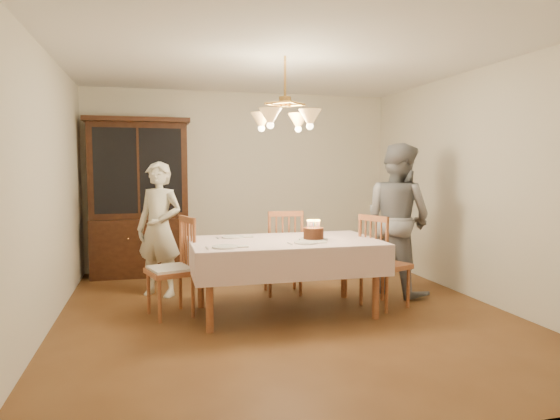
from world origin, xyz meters
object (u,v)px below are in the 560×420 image
object	(u,v)px
elderly_woman	(159,229)
birthday_cake	(313,234)
china_hutch	(139,200)
chair_far_side	(283,257)
dining_table	(285,247)

from	to	relation	value
elderly_woman	birthday_cake	world-z (taller)	elderly_woman
elderly_woman	birthday_cake	size ratio (longest dim) A/B	5.21
china_hutch	chair_far_side	bearing A→B (deg)	-41.83
dining_table	birthday_cake	xyz separation A→B (m)	(0.28, -0.07, 0.13)
china_hutch	elderly_woman	distance (m)	1.27
dining_table	birthday_cake	size ratio (longest dim) A/B	6.33
dining_table	china_hutch	size ratio (longest dim) A/B	0.88
dining_table	china_hutch	world-z (taller)	china_hutch
china_hutch	chair_far_side	xyz separation A→B (m)	(1.66, -1.49, -0.60)
china_hutch	chair_far_side	distance (m)	2.31
chair_far_side	elderly_woman	size ratio (longest dim) A/B	0.64
china_hutch	birthday_cake	bearing A→B (deg)	-52.82
birthday_cake	dining_table	bearing A→B (deg)	166.53
dining_table	chair_far_side	distance (m)	0.83
elderly_woman	birthday_cake	xyz separation A→B (m)	(1.52, -1.11, 0.03)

